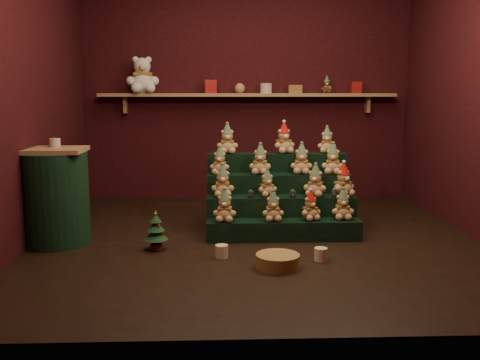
{
  "coord_description": "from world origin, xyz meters",
  "views": [
    {
      "loc": [
        -0.35,
        -4.72,
        1.32
      ],
      "look_at": [
        -0.16,
        0.25,
        0.51
      ],
      "focal_mm": 40.0,
      "sensor_mm": 36.0,
      "label": 1
    }
  ],
  "objects_px": {
    "brown_bear": "(327,85)",
    "snow_globe_a": "(251,194)",
    "mug_right": "(321,254)",
    "snow_globe_b": "(293,193)",
    "side_table": "(54,197)",
    "wicker_basket": "(278,261)",
    "mini_christmas_tree": "(156,231)",
    "mug_left": "(222,251)",
    "snow_globe_c": "(335,192)",
    "white_bear": "(142,70)",
    "riser_tier_front": "(284,230)"
  },
  "relations": [
    {
      "from": "mini_christmas_tree",
      "to": "mug_left",
      "type": "relative_size",
      "value": 3.28
    },
    {
      "from": "mug_right",
      "to": "snow_globe_b",
      "type": "bearing_deg",
      "value": 98.72
    },
    {
      "from": "snow_globe_c",
      "to": "mug_left",
      "type": "distance_m",
      "value": 1.31
    },
    {
      "from": "snow_globe_c",
      "to": "mug_right",
      "type": "relative_size",
      "value": 0.83
    },
    {
      "from": "white_bear",
      "to": "mug_right",
      "type": "bearing_deg",
      "value": -66.16
    },
    {
      "from": "side_table",
      "to": "wicker_basket",
      "type": "xyz_separation_m",
      "value": [
        1.89,
        -0.75,
        -0.37
      ]
    },
    {
      "from": "riser_tier_front",
      "to": "mini_christmas_tree",
      "type": "distance_m",
      "value": 1.16
    },
    {
      "from": "brown_bear",
      "to": "snow_globe_a",
      "type": "bearing_deg",
      "value": -118.37
    },
    {
      "from": "mug_left",
      "to": "wicker_basket",
      "type": "relative_size",
      "value": 0.31
    },
    {
      "from": "snow_globe_a",
      "to": "white_bear",
      "type": "height_order",
      "value": "white_bear"
    },
    {
      "from": "mug_right",
      "to": "wicker_basket",
      "type": "xyz_separation_m",
      "value": [
        -0.36,
        -0.16,
        0.0
      ]
    },
    {
      "from": "white_bear",
      "to": "brown_bear",
      "type": "height_order",
      "value": "white_bear"
    },
    {
      "from": "white_bear",
      "to": "snow_globe_a",
      "type": "bearing_deg",
      "value": -65.35
    },
    {
      "from": "mug_left",
      "to": "mug_right",
      "type": "distance_m",
      "value": 0.8
    },
    {
      "from": "mug_right",
      "to": "wicker_basket",
      "type": "distance_m",
      "value": 0.4
    },
    {
      "from": "riser_tier_front",
      "to": "wicker_basket",
      "type": "height_order",
      "value": "riser_tier_front"
    },
    {
      "from": "snow_globe_a",
      "to": "side_table",
      "type": "bearing_deg",
      "value": -173.37
    },
    {
      "from": "snow_globe_b",
      "to": "mug_right",
      "type": "relative_size",
      "value": 0.75
    },
    {
      "from": "riser_tier_front",
      "to": "snow_globe_a",
      "type": "distance_m",
      "value": 0.45
    },
    {
      "from": "side_table",
      "to": "mug_left",
      "type": "relative_size",
      "value": 8.1
    },
    {
      "from": "side_table",
      "to": "white_bear",
      "type": "distance_m",
      "value": 2.29
    },
    {
      "from": "mug_right",
      "to": "brown_bear",
      "type": "height_order",
      "value": "brown_bear"
    },
    {
      "from": "snow_globe_b",
      "to": "side_table",
      "type": "bearing_deg",
      "value": -174.58
    },
    {
      "from": "mug_right",
      "to": "snow_globe_c",
      "type": "bearing_deg",
      "value": 71.16
    },
    {
      "from": "mini_christmas_tree",
      "to": "wicker_basket",
      "type": "distance_m",
      "value": 1.11
    },
    {
      "from": "riser_tier_front",
      "to": "white_bear",
      "type": "distance_m",
      "value": 2.81
    },
    {
      "from": "mug_left",
      "to": "snow_globe_c",
      "type": "bearing_deg",
      "value": 32.74
    },
    {
      "from": "snow_globe_c",
      "to": "mug_left",
      "type": "xyz_separation_m",
      "value": [
        -1.06,
        -0.68,
        -0.35
      ]
    },
    {
      "from": "white_bear",
      "to": "snow_globe_c",
      "type": "bearing_deg",
      "value": -51.17
    },
    {
      "from": "mug_right",
      "to": "side_table",
      "type": "bearing_deg",
      "value": 165.26
    },
    {
      "from": "side_table",
      "to": "snow_globe_b",
      "type": "bearing_deg",
      "value": 4.35
    },
    {
      "from": "snow_globe_a",
      "to": "mug_left",
      "type": "height_order",
      "value": "snow_globe_a"
    },
    {
      "from": "riser_tier_front",
      "to": "side_table",
      "type": "height_order",
      "value": "side_table"
    },
    {
      "from": "mug_left",
      "to": "brown_bear",
      "type": "relative_size",
      "value": 0.53
    },
    {
      "from": "side_table",
      "to": "white_bear",
      "type": "bearing_deg",
      "value": 73.14
    },
    {
      "from": "mug_left",
      "to": "white_bear",
      "type": "height_order",
      "value": "white_bear"
    },
    {
      "from": "snow_globe_a",
      "to": "mug_right",
      "type": "height_order",
      "value": "snow_globe_a"
    },
    {
      "from": "mug_right",
      "to": "riser_tier_front",
      "type": "bearing_deg",
      "value": 109.25
    },
    {
      "from": "snow_globe_c",
      "to": "mug_left",
      "type": "bearing_deg",
      "value": -147.26
    },
    {
      "from": "wicker_basket",
      "to": "brown_bear",
      "type": "height_order",
      "value": "brown_bear"
    },
    {
      "from": "snow_globe_b",
      "to": "snow_globe_c",
      "type": "distance_m",
      "value": 0.39
    },
    {
      "from": "snow_globe_a",
      "to": "white_bear",
      "type": "distance_m",
      "value": 2.39
    },
    {
      "from": "brown_bear",
      "to": "mug_left",
      "type": "bearing_deg",
      "value": -115.85
    },
    {
      "from": "riser_tier_front",
      "to": "snow_globe_c",
      "type": "bearing_deg",
      "value": 17.97
    },
    {
      "from": "white_bear",
      "to": "brown_bear",
      "type": "relative_size",
      "value": 2.72
    },
    {
      "from": "riser_tier_front",
      "to": "snow_globe_a",
      "type": "height_order",
      "value": "snow_globe_a"
    },
    {
      "from": "brown_bear",
      "to": "snow_globe_c",
      "type": "bearing_deg",
      "value": -95.18
    },
    {
      "from": "riser_tier_front",
      "to": "mini_christmas_tree",
      "type": "bearing_deg",
      "value": -165.92
    },
    {
      "from": "snow_globe_a",
      "to": "snow_globe_b",
      "type": "distance_m",
      "value": 0.39
    },
    {
      "from": "mug_left",
      "to": "wicker_basket",
      "type": "xyz_separation_m",
      "value": [
        0.43,
        -0.27,
        0.0
      ]
    }
  ]
}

